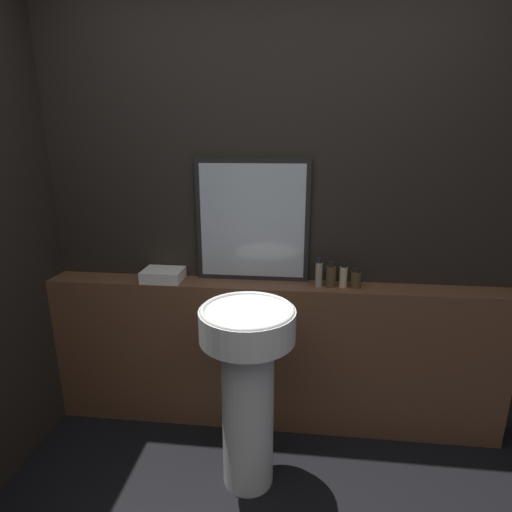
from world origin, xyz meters
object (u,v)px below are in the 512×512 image
(pedestal_sink, at_px, (248,378))
(mirror, at_px, (252,221))
(towel_stack, at_px, (163,275))
(conditioner_bottle, at_px, (331,275))
(shampoo_bottle, at_px, (319,273))
(body_wash_bottle, at_px, (356,279))
(lotion_bottle, at_px, (343,276))

(pedestal_sink, relative_size, mirror, 1.39)
(towel_stack, relative_size, conditioner_bottle, 1.57)
(towel_stack, bearing_deg, pedestal_sink, -39.62)
(pedestal_sink, height_order, conditioner_bottle, conditioner_bottle)
(pedestal_sink, height_order, mirror, mirror)
(mirror, height_order, shampoo_bottle, mirror)
(conditioner_bottle, distance_m, body_wash_bottle, 0.13)
(conditioner_bottle, bearing_deg, towel_stack, 180.00)
(shampoo_bottle, xyz_separation_m, lotion_bottle, (0.13, -0.00, -0.01))
(pedestal_sink, distance_m, towel_stack, 0.78)
(mirror, height_order, lotion_bottle, mirror)
(towel_stack, height_order, body_wash_bottle, body_wash_bottle)
(pedestal_sink, xyz_separation_m, mirror, (-0.04, 0.52, 0.65))
(conditioner_bottle, height_order, lotion_bottle, conditioner_bottle)
(mirror, distance_m, towel_stack, 0.59)
(towel_stack, xyz_separation_m, shampoo_bottle, (0.88, 0.00, 0.04))
(pedestal_sink, relative_size, towel_stack, 4.21)
(mirror, relative_size, conditioner_bottle, 4.77)
(mirror, height_order, body_wash_bottle, mirror)
(mirror, distance_m, shampoo_bottle, 0.46)
(mirror, distance_m, body_wash_bottle, 0.64)
(shampoo_bottle, bearing_deg, mirror, 168.67)
(towel_stack, distance_m, shampoo_bottle, 0.88)
(body_wash_bottle, bearing_deg, pedestal_sink, -139.82)
(mirror, xyz_separation_m, shampoo_bottle, (0.37, -0.07, -0.26))
(towel_stack, xyz_separation_m, body_wash_bottle, (1.08, -0.00, 0.02))
(towel_stack, xyz_separation_m, lotion_bottle, (1.01, 0.00, 0.03))
(body_wash_bottle, bearing_deg, conditioner_bottle, 180.00)
(mirror, bearing_deg, shampoo_bottle, -11.33)
(shampoo_bottle, bearing_deg, conditioner_bottle, -0.00)
(lotion_bottle, bearing_deg, conditioner_bottle, -180.00)
(towel_stack, bearing_deg, lotion_bottle, 0.00)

